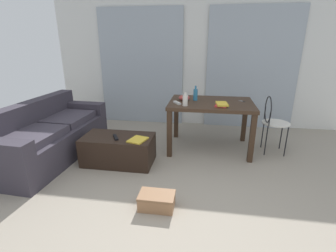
{
  "coord_description": "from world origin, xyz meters",
  "views": [
    {
      "loc": [
        0.25,
        -1.78,
        1.62
      ],
      "look_at": [
        -0.29,
        1.66,
        0.41
      ],
      "focal_mm": 26.52,
      "sensor_mm": 36.0,
      "label": 1
    }
  ],
  "objects_px": {
    "bowl": "(184,98)",
    "shoebox": "(157,201)",
    "bottle_far": "(185,100)",
    "scissors": "(243,101)",
    "wire_chair": "(272,118)",
    "book_stack": "(222,104)",
    "couch": "(48,136)",
    "craft_table": "(211,108)",
    "coffee_table": "(119,150)",
    "tv_remote_primary": "(116,137)",
    "magazine": "(138,140)",
    "bottle_near": "(195,94)",
    "tv_remote_on_table": "(177,103)"
  },
  "relations": [
    {
      "from": "bowl",
      "to": "shoebox",
      "type": "xyz_separation_m",
      "value": [
        -0.11,
        -1.61,
        -0.71
      ]
    },
    {
      "from": "bottle_far",
      "to": "scissors",
      "type": "bearing_deg",
      "value": 24.88
    },
    {
      "from": "wire_chair",
      "to": "bottle_far",
      "type": "relative_size",
      "value": 4.45
    },
    {
      "from": "wire_chair",
      "to": "book_stack",
      "type": "height_order",
      "value": "wire_chair"
    },
    {
      "from": "couch",
      "to": "wire_chair",
      "type": "bearing_deg",
      "value": 11.61
    },
    {
      "from": "craft_table",
      "to": "bottle_far",
      "type": "height_order",
      "value": "bottle_far"
    },
    {
      "from": "coffee_table",
      "to": "bowl",
      "type": "xyz_separation_m",
      "value": [
        0.83,
        0.72,
        0.59
      ]
    },
    {
      "from": "wire_chair",
      "to": "scissors",
      "type": "height_order",
      "value": "wire_chair"
    },
    {
      "from": "tv_remote_primary",
      "to": "wire_chair",
      "type": "bearing_deg",
      "value": -10.3
    },
    {
      "from": "craft_table",
      "to": "tv_remote_primary",
      "type": "xyz_separation_m",
      "value": [
        -1.24,
        -0.75,
        -0.25
      ]
    },
    {
      "from": "bowl",
      "to": "tv_remote_primary",
      "type": "bearing_deg",
      "value": -136.89
    },
    {
      "from": "tv_remote_primary",
      "to": "magazine",
      "type": "distance_m",
      "value": 0.31
    },
    {
      "from": "bowl",
      "to": "tv_remote_primary",
      "type": "height_order",
      "value": "bowl"
    },
    {
      "from": "scissors",
      "to": "couch",
      "type": "bearing_deg",
      "value": -164.69
    },
    {
      "from": "wire_chair",
      "to": "bottle_near",
      "type": "height_order",
      "value": "bottle_near"
    },
    {
      "from": "shoebox",
      "to": "coffee_table",
      "type": "bearing_deg",
      "value": 128.65
    },
    {
      "from": "bottle_near",
      "to": "scissors",
      "type": "bearing_deg",
      "value": 2.46
    },
    {
      "from": "scissors",
      "to": "tv_remote_primary",
      "type": "distance_m",
      "value": 1.94
    },
    {
      "from": "coffee_table",
      "to": "magazine",
      "type": "distance_m",
      "value": 0.38
    },
    {
      "from": "scissors",
      "to": "magazine",
      "type": "height_order",
      "value": "scissors"
    },
    {
      "from": "bottle_far",
      "to": "shoebox",
      "type": "height_order",
      "value": "bottle_far"
    },
    {
      "from": "couch",
      "to": "coffee_table",
      "type": "bearing_deg",
      "value": -2.12
    },
    {
      "from": "wire_chair",
      "to": "book_stack",
      "type": "relative_size",
      "value": 3.38
    },
    {
      "from": "magazine",
      "to": "tv_remote_primary",
      "type": "bearing_deg",
      "value": -169.7
    },
    {
      "from": "bottle_far",
      "to": "book_stack",
      "type": "bearing_deg",
      "value": 7.61
    },
    {
      "from": "bowl",
      "to": "book_stack",
      "type": "distance_m",
      "value": 0.6
    },
    {
      "from": "craft_table",
      "to": "tv_remote_primary",
      "type": "height_order",
      "value": "craft_table"
    },
    {
      "from": "bowl",
      "to": "book_stack",
      "type": "relative_size",
      "value": 0.68
    },
    {
      "from": "tv_remote_primary",
      "to": "shoebox",
      "type": "relative_size",
      "value": 0.51
    },
    {
      "from": "craft_table",
      "to": "bottle_near",
      "type": "distance_m",
      "value": 0.31
    },
    {
      "from": "craft_table",
      "to": "coffee_table",
      "type": "bearing_deg",
      "value": -150.7
    },
    {
      "from": "coffee_table",
      "to": "shoebox",
      "type": "height_order",
      "value": "coffee_table"
    },
    {
      "from": "craft_table",
      "to": "bottle_far",
      "type": "relative_size",
      "value": 6.41
    },
    {
      "from": "bottle_near",
      "to": "bowl",
      "type": "bearing_deg",
      "value": -164.63
    },
    {
      "from": "bottle_near",
      "to": "shoebox",
      "type": "bearing_deg",
      "value": -99.51
    },
    {
      "from": "coffee_table",
      "to": "bottle_near",
      "type": "bearing_deg",
      "value": 37.61
    },
    {
      "from": "coffee_table",
      "to": "craft_table",
      "type": "relative_size",
      "value": 0.77
    },
    {
      "from": "coffee_table",
      "to": "shoebox",
      "type": "relative_size",
      "value": 2.62
    },
    {
      "from": "wire_chair",
      "to": "bottle_near",
      "type": "distance_m",
      "value": 1.18
    },
    {
      "from": "coffee_table",
      "to": "bottle_near",
      "type": "xyz_separation_m",
      "value": [
        0.99,
        0.76,
        0.64
      ]
    },
    {
      "from": "coffee_table",
      "to": "wire_chair",
      "type": "height_order",
      "value": "wire_chair"
    },
    {
      "from": "wire_chair",
      "to": "bottle_near",
      "type": "xyz_separation_m",
      "value": [
        -1.14,
        0.07,
        0.3
      ]
    },
    {
      "from": "craft_table",
      "to": "wire_chair",
      "type": "height_order",
      "value": "wire_chair"
    },
    {
      "from": "couch",
      "to": "scissors",
      "type": "xyz_separation_m",
      "value": [
        2.76,
        0.76,
        0.44
      ]
    },
    {
      "from": "book_stack",
      "to": "tv_remote_on_table",
      "type": "bearing_deg",
      "value": 177.02
    },
    {
      "from": "bottle_far",
      "to": "bowl",
      "type": "distance_m",
      "value": 0.32
    },
    {
      "from": "bowl",
      "to": "bottle_far",
      "type": "bearing_deg",
      "value": -82.33
    },
    {
      "from": "bowl",
      "to": "tv_remote_primary",
      "type": "xyz_separation_m",
      "value": [
        -0.83,
        -0.78,
        -0.39
      ]
    },
    {
      "from": "craft_table",
      "to": "book_stack",
      "type": "bearing_deg",
      "value": -56.69
    },
    {
      "from": "scissors",
      "to": "magazine",
      "type": "distance_m",
      "value": 1.69
    }
  ]
}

